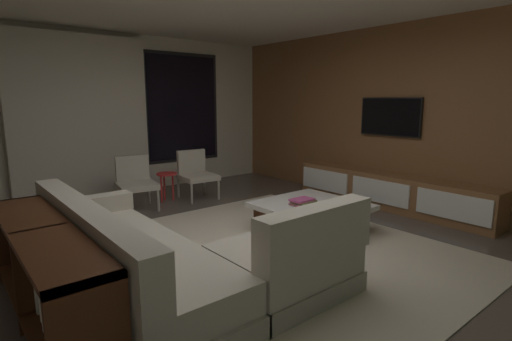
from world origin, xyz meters
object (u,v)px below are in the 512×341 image
accent_chair_near_window (196,172)px  mounted_tv (390,117)px  sectional_couch (172,261)px  coffee_table (311,217)px  side_stool (167,178)px  book_stack_on_coffee_table (302,202)px  media_console (391,192)px  console_table_behind_couch (45,273)px  accent_chair_by_curtain (135,180)px

accent_chair_near_window → mounted_tv: 3.18m
sectional_couch → coffee_table: bearing=8.8°
side_stool → mounted_tv: bearing=-42.2°
sectional_couch → mounted_tv: bearing=6.9°
book_stack_on_coffee_table → mounted_tv: mounted_tv is taller
coffee_table → mounted_tv: size_ratio=1.17×
mounted_tv → coffee_table: bearing=-175.2°
book_stack_on_coffee_table → media_console: media_console is taller
coffee_table → side_stool: 2.57m
side_stool → console_table_behind_couch: console_table_behind_couch is taller
accent_chair_near_window → media_console: size_ratio=0.25×
sectional_couch → side_stool: sectional_couch is taller
console_table_behind_couch → media_console: bearing=1.8°
book_stack_on_coffee_table → media_console: size_ratio=0.09×
accent_chair_near_window → console_table_behind_couch: (-2.76, -2.57, -0.03)m
book_stack_on_coffee_table → console_table_behind_couch: bearing=-175.8°
mounted_tv → console_table_behind_couch: 4.93m
accent_chair_near_window → accent_chair_by_curtain: 1.03m
coffee_table → media_console: media_console is taller
accent_chair_by_curtain → console_table_behind_couch: (-1.74, -2.58, -0.03)m
sectional_couch → accent_chair_near_window: size_ratio=3.21×
coffee_table → accent_chair_near_window: size_ratio=1.49×
media_console → console_table_behind_couch: size_ratio=1.48×
book_stack_on_coffee_table → accent_chair_by_curtain: 2.61m
coffee_table → console_table_behind_couch: size_ratio=0.55×
accent_chair_by_curtain → console_table_behind_couch: accent_chair_by_curtain is taller
media_console → mounted_tv: (0.18, 0.20, 1.10)m
sectional_couch → accent_chair_near_window: sectional_couch is taller
sectional_couch → coffee_table: 2.07m
media_console → accent_chair_near_window: bearing=127.8°
accent_chair_near_window → media_console: accent_chair_near_window is taller
side_stool → coffee_table: bearing=-74.6°
mounted_tv → accent_chair_by_curtain: bearing=144.1°
media_console → console_table_behind_couch: (-4.65, -0.14, 0.16)m
coffee_table → console_table_behind_couch: console_table_behind_couch is taller
sectional_couch → side_stool: 3.10m
book_stack_on_coffee_table → side_stool: bearing=102.7°
coffee_table → media_console: size_ratio=0.37×
sectional_couch → media_console: 3.74m
accent_chair_by_curtain → console_table_behind_couch: size_ratio=0.37×
coffee_table → side_stool: size_ratio=2.52×
book_stack_on_coffee_table → console_table_behind_couch: (-2.83, -0.21, 0.01)m
media_console → sectional_couch: bearing=-175.8°
coffee_table → side_stool: bearing=105.4°
accent_chair_by_curtain → mounted_tv: (3.09, -2.24, 0.92)m
coffee_table → book_stack_on_coffee_table: bearing=169.3°
sectional_couch → accent_chair_near_window: bearing=55.6°
sectional_couch → accent_chair_by_curtain: 2.84m
side_stool → accent_chair_by_curtain: bearing=-172.5°
media_console → console_table_behind_couch: console_table_behind_couch is taller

